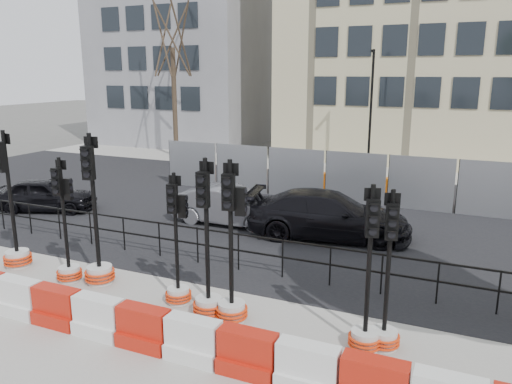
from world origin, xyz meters
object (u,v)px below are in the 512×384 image
at_px(traffic_signal_h, 385,317).
at_px(car_a, 45,195).
at_px(traffic_signal_d, 178,274).
at_px(car_c, 329,215).
at_px(traffic_signal_a, 15,240).

height_order(traffic_signal_h, car_a, traffic_signal_h).
xyz_separation_m(traffic_signal_d, car_c, (1.78, 5.69, 0.02)).
bearing_deg(car_a, traffic_signal_d, -138.79).
height_order(traffic_signal_d, car_c, traffic_signal_d).
xyz_separation_m(traffic_signal_d, traffic_signal_h, (4.45, -0.05, -0.08)).
bearing_deg(traffic_signal_a, traffic_signal_h, 10.68).
relative_size(traffic_signal_d, traffic_signal_h, 0.97).
height_order(traffic_signal_d, car_a, traffic_signal_d).
bearing_deg(car_c, traffic_signal_a, 119.19).
xyz_separation_m(traffic_signal_h, car_a, (-12.93, 4.50, -0.01)).
bearing_deg(traffic_signal_a, car_a, 140.31).
bearing_deg(traffic_signal_d, traffic_signal_a, 170.41).
distance_m(traffic_signal_a, car_a, 5.57).
xyz_separation_m(traffic_signal_h, car_c, (-2.67, 5.74, 0.10)).
distance_m(traffic_signal_d, traffic_signal_h, 4.46).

